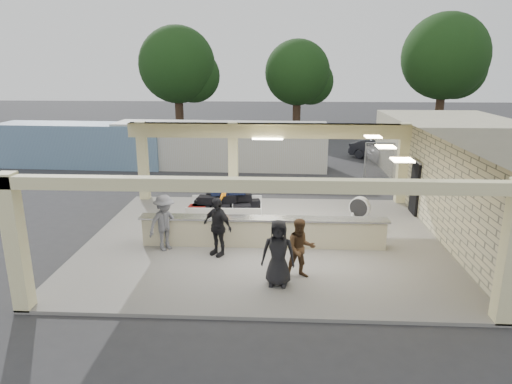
# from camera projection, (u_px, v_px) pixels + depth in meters

# --- Properties ---
(ground) EXTENTS (120.00, 120.00, 0.00)m
(ground) POSITION_uv_depth(u_px,v_px,m) (264.00, 242.00, 15.76)
(ground) COLOR #2C2C2F
(ground) RESTS_ON ground
(pavilion) EXTENTS (12.01, 10.00, 3.55)m
(pavilion) POSITION_uv_depth(u_px,v_px,m) (270.00, 200.00, 16.02)
(pavilion) COLOR slate
(pavilion) RESTS_ON ground
(baggage_counter) EXTENTS (8.20, 0.58, 0.98)m
(baggage_counter) POSITION_uv_depth(u_px,v_px,m) (263.00, 232.00, 15.12)
(baggage_counter) COLOR #C0B58F
(baggage_counter) RESTS_ON pavilion
(luggage_cart) EXTENTS (2.70, 1.71, 1.55)m
(luggage_cart) POSITION_uv_depth(u_px,v_px,m) (224.00, 206.00, 16.69)
(luggage_cart) COLOR white
(luggage_cart) RESTS_ON pavilion
(drum_fan) EXTENTS (0.82, 0.65, 0.89)m
(drum_fan) POSITION_uv_depth(u_px,v_px,m) (360.00, 207.00, 17.70)
(drum_fan) COLOR white
(drum_fan) RESTS_ON pavilion
(baggage_handler) EXTENTS (0.58, 0.74, 1.79)m
(baggage_handler) POSITION_uv_depth(u_px,v_px,m) (224.00, 205.00, 16.62)
(baggage_handler) COLOR orange
(baggage_handler) RESTS_ON pavilion
(passenger_a) EXTENTS (0.91, 0.54, 1.74)m
(passenger_a) POSITION_uv_depth(u_px,v_px,m) (301.00, 249.00, 12.74)
(passenger_a) COLOR brown
(passenger_a) RESTS_ON pavilion
(passenger_b) EXTENTS (1.14, 0.97, 1.90)m
(passenger_b) POSITION_uv_depth(u_px,v_px,m) (217.00, 226.00, 14.27)
(passenger_b) COLOR black
(passenger_b) RESTS_ON pavilion
(passenger_c) EXTENTS (1.12, 1.16, 1.85)m
(passenger_c) POSITION_uv_depth(u_px,v_px,m) (165.00, 223.00, 14.68)
(passenger_c) COLOR #55555B
(passenger_c) RESTS_ON pavilion
(passenger_d) EXTENTS (0.94, 0.46, 1.87)m
(passenger_d) POSITION_uv_depth(u_px,v_px,m) (278.00, 253.00, 12.32)
(passenger_d) COLOR black
(passenger_d) RESTS_ON pavilion
(car_white_a) EXTENTS (4.90, 2.63, 1.35)m
(car_white_a) POSITION_uv_depth(u_px,v_px,m) (407.00, 152.00, 28.23)
(car_white_a) COLOR silver
(car_white_a) RESTS_ON ground
(car_white_b) EXTENTS (4.90, 3.76, 1.47)m
(car_white_b) POSITION_uv_depth(u_px,v_px,m) (441.00, 152.00, 27.74)
(car_white_b) COLOR silver
(car_white_b) RESTS_ON ground
(car_dark) EXTENTS (3.92, 3.53, 1.31)m
(car_dark) POSITION_uv_depth(u_px,v_px,m) (381.00, 150.00, 28.98)
(car_dark) COLOR black
(car_dark) RESTS_ON ground
(container_white) EXTENTS (12.34, 2.86, 2.66)m
(container_white) POSITION_uv_depth(u_px,v_px,m) (221.00, 145.00, 26.66)
(container_white) COLOR beige
(container_white) RESTS_ON ground
(container_blue) EXTENTS (9.90, 2.78, 2.55)m
(container_blue) POSITION_uv_depth(u_px,v_px,m) (83.00, 145.00, 27.17)
(container_blue) COLOR #698EA8
(container_blue) RESTS_ON ground
(fence) EXTENTS (12.06, 0.06, 2.03)m
(fence) POSITION_uv_depth(u_px,v_px,m) (482.00, 162.00, 23.59)
(fence) COLOR gray
(fence) RESTS_ON ground
(tree_left) EXTENTS (6.60, 6.30, 9.00)m
(tree_left) POSITION_uv_depth(u_px,v_px,m) (182.00, 68.00, 37.83)
(tree_left) COLOR #382619
(tree_left) RESTS_ON ground
(tree_mid) EXTENTS (6.00, 5.60, 8.00)m
(tree_mid) POSITION_uv_depth(u_px,v_px,m) (301.00, 75.00, 39.43)
(tree_mid) COLOR #382619
(tree_mid) RESTS_ON ground
(tree_right) EXTENTS (7.20, 7.00, 10.00)m
(tree_right) POSITION_uv_depth(u_px,v_px,m) (448.00, 60.00, 37.55)
(tree_right) COLOR #382619
(tree_right) RESTS_ON ground
(adjacent_building) EXTENTS (6.00, 8.00, 3.20)m
(adjacent_building) POSITION_uv_depth(u_px,v_px,m) (447.00, 148.00, 24.47)
(adjacent_building) COLOR beige
(adjacent_building) RESTS_ON ground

